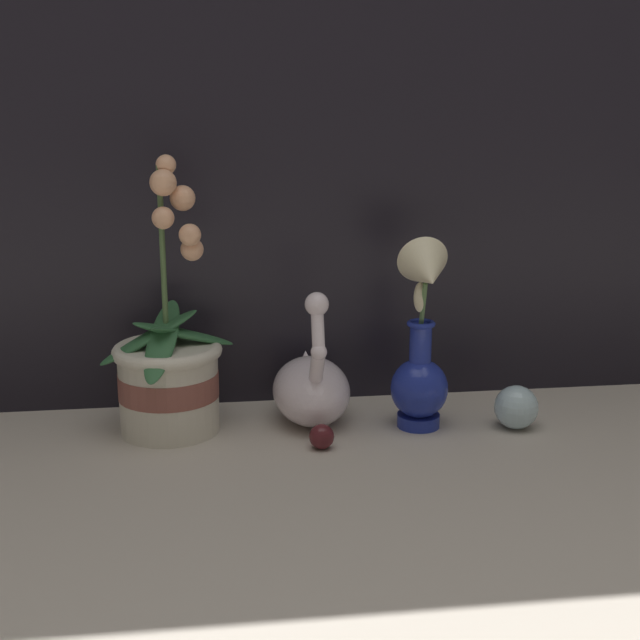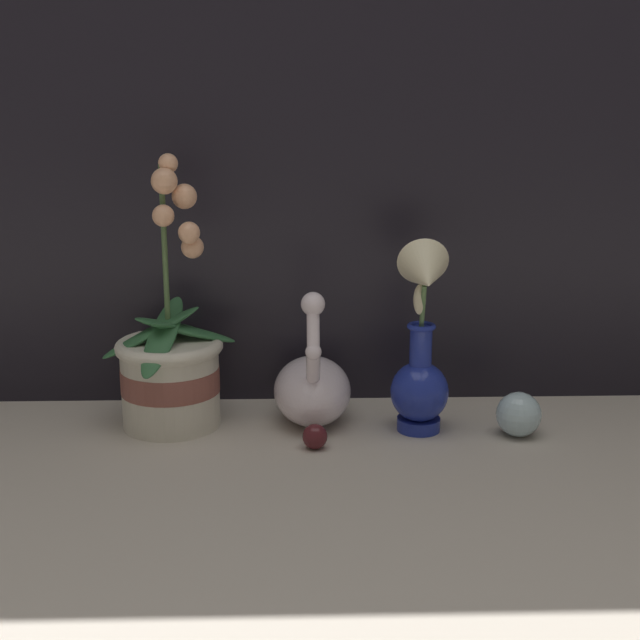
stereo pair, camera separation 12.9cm
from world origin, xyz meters
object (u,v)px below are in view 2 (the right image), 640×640
(swan_figurine, at_px, (312,386))
(glass_sphere, at_px, (519,414))
(orchid_potted_plant, at_px, (171,367))
(blue_vase, at_px, (421,355))

(swan_figurine, bearing_deg, glass_sphere, -13.03)
(orchid_potted_plant, relative_size, swan_figurine, 1.86)
(swan_figurine, height_order, blue_vase, blue_vase)
(orchid_potted_plant, bearing_deg, swan_figurine, 3.01)
(orchid_potted_plant, xyz_separation_m, swan_figurine, (0.21, 0.01, -0.04))
(swan_figurine, bearing_deg, blue_vase, -18.10)
(swan_figurine, relative_size, glass_sphere, 3.31)
(blue_vase, distance_m, glass_sphere, 0.17)
(orchid_potted_plant, height_order, blue_vase, orchid_potted_plant)
(glass_sphere, bearing_deg, swan_figurine, 166.97)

